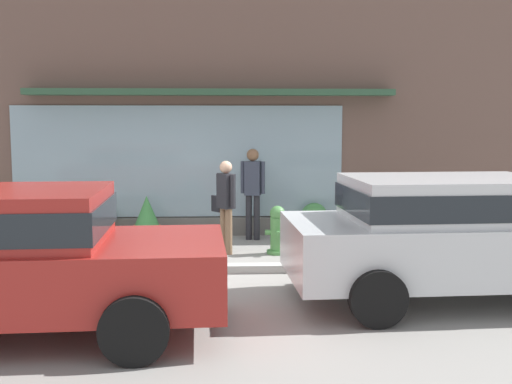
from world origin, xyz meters
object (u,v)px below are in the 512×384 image
Objects in this scene: pedestrian_with_handbag at (225,200)px; potted_plant_by_entrance at (147,220)px; potted_plant_trailing_edge at (4,215)px; pedestrian_passerby at (253,186)px; potted_plant_window_center at (379,212)px; potted_plant_corner_tall at (103,222)px; parked_car_silver at (456,230)px; fire_hydrant at (277,230)px; potted_plant_near_hydrant at (314,218)px.

potted_plant_by_entrance is (-1.49, 1.17, -0.51)m from pedestrian_with_handbag.
pedestrian_with_handbag is 4.60m from potted_plant_trailing_edge.
potted_plant_by_entrance is (-2.01, -0.09, -0.62)m from pedestrian_passerby.
potted_plant_corner_tall is at bearing 179.97° from potted_plant_window_center.
pedestrian_with_handbag is 4.18m from parked_car_silver.
fire_hydrant is at bearing -26.23° from potted_plant_corner_tall.
potted_plant_trailing_edge is 0.97× the size of potted_plant_window_center.
potted_plant_near_hydrant is at bearing 0.40° from potted_plant_trailing_edge.
potted_plant_trailing_edge is at bearing 33.89° from pedestrian_with_handbag.
potted_plant_by_entrance is at bearing -8.87° from potted_plant_trailing_edge.
potted_plant_window_center reaches higher than potted_plant_by_entrance.
pedestrian_with_handbag is 2.91m from potted_plant_corner_tall.
fire_hydrant is 1.03m from pedestrian_with_handbag.
potted_plant_near_hydrant is at bearing -82.54° from pedestrian_with_handbag.
fire_hydrant reaches higher than potted_plant_near_hydrant.
pedestrian_passerby reaches higher than potted_plant_near_hydrant.
parked_car_silver is 4.82m from potted_plant_near_hydrant.
parked_car_silver reaches higher than potted_plant_window_center.
potted_plant_near_hydrant is 1.07× the size of potted_plant_corner_tall.
potted_plant_near_hydrant is at bearing 8.41° from potted_plant_by_entrance.
pedestrian_passerby is (-0.37, 1.32, 0.62)m from fire_hydrant.
parked_car_silver is 6.08m from potted_plant_by_entrance.
pedestrian_with_handbag is 2.48m from potted_plant_near_hydrant.
pedestrian_with_handbag is 2.44× the size of potted_plant_near_hydrant.
pedestrian_with_handbag is at bearing -38.15° from potted_plant_by_entrance.
potted_plant_near_hydrant is 4.15m from potted_plant_corner_tall.
pedestrian_with_handbag is at bearing -152.98° from potted_plant_window_center.
potted_plant_window_center is (5.42, -0.00, 0.16)m from potted_plant_corner_tall.
potted_plant_trailing_edge is 0.98× the size of potted_plant_by_entrance.
potted_plant_near_hydrant is (6.05, 0.04, -0.11)m from potted_plant_trailing_edge.
potted_plant_by_entrance is (2.80, -0.44, -0.04)m from potted_plant_trailing_edge.
pedestrian_passerby is at bearing -58.16° from pedestrian_with_handbag.
fire_hydrant is 3.65m from potted_plant_corner_tall.
potted_plant_by_entrance reaches higher than fire_hydrant.
potted_plant_window_center is (1.27, -0.10, 0.13)m from potted_plant_near_hydrant.
pedestrian_passerby is at bearing -5.74° from potted_plant_corner_tall.
pedestrian_passerby is at bearing -173.43° from potted_plant_window_center.
pedestrian_with_handbag is 1.88× the size of potted_plant_trailing_edge.
fire_hydrant is 5.44m from potted_plant_trailing_edge.
parked_car_silver is 4.57m from potted_plant_window_center.
parked_car_silver is at bearing -40.65° from potted_plant_corner_tall.
potted_plant_corner_tall is (-2.38, 1.55, -0.61)m from pedestrian_with_handbag.
pedestrian_with_handbag reaches higher than fire_hydrant.
potted_plant_trailing_edge is (-4.29, 1.60, -0.47)m from pedestrian_with_handbag.
potted_plant_by_entrance is at bearing -23.07° from potted_plant_corner_tall.
parked_car_silver is 6.83× the size of potted_plant_near_hydrant.
potted_plant_by_entrance is 0.99× the size of potted_plant_window_center.
fire_hydrant is 0.52× the size of pedestrian_with_handbag.
pedestrian_with_handbag is 1.96m from potted_plant_by_entrance.
pedestrian_with_handbag is 0.91× the size of pedestrian_passerby.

